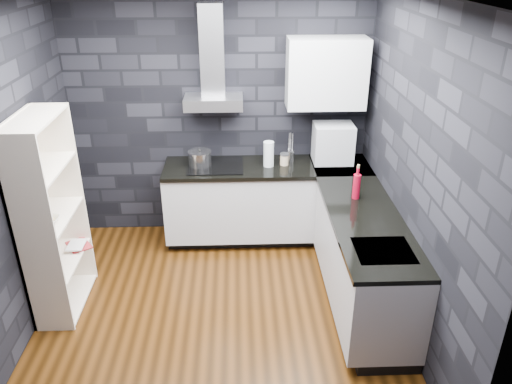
{
  "coord_description": "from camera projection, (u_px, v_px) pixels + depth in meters",
  "views": [
    {
      "loc": [
        0.2,
        -3.6,
        2.98
      ],
      "look_at": [
        0.35,
        0.45,
        1.0
      ],
      "focal_mm": 35.0,
      "sensor_mm": 36.0,
      "label": 1
    }
  ],
  "objects": [
    {
      "name": "utensil_crock",
      "position": [
        290.0,
        156.0,
        5.42
      ],
      "size": [
        0.12,
        0.12,
        0.12
      ],
      "primitive_type": "cylinder",
      "rotation": [
        0.0,
        0.0,
        -0.37
      ],
      "color": "#AFAFB3",
      "rests_on": "counter_back_top"
    },
    {
      "name": "counter_corner_top",
      "position": [
        341.0,
        166.0,
        5.36
      ],
      "size": [
        0.62,
        0.62,
        0.04
      ],
      "primitive_type": "cube",
      "color": "black",
      "rests_on": "counter_right_cab"
    },
    {
      "name": "glass_vase",
      "position": [
        269.0,
        154.0,
        5.25
      ],
      "size": [
        0.13,
        0.13,
        0.27
      ],
      "primitive_type": "cylinder",
      "rotation": [
        0.0,
        0.0,
        0.21
      ],
      "color": "white",
      "rests_on": "counter_back_top"
    },
    {
      "name": "wall_front",
      "position": [
        202.0,
        312.0,
        2.49
      ],
      "size": [
        3.2,
        0.05,
        2.7
      ],
      "primitive_type": "cube",
      "color": "black",
      "rests_on": "ground"
    },
    {
      "name": "hood_chimney",
      "position": [
        212.0,
        50.0,
        4.97
      ],
      "size": [
        0.24,
        0.2,
        0.9
      ],
      "primitive_type": "cube",
      "color": "#B7B7BB",
      "rests_on": "hood_body"
    },
    {
      "name": "pot",
      "position": [
        200.0,
        159.0,
        5.27
      ],
      "size": [
        0.3,
        0.3,
        0.14
      ],
      "primitive_type": "cylinder",
      "rotation": [
        0.0,
        0.0,
        0.32
      ],
      "color": "#AFAFB3",
      "rests_on": "cooktop"
    },
    {
      "name": "wall_left",
      "position": [
        6.0,
        181.0,
        3.89
      ],
      "size": [
        0.05,
        3.2,
        2.7
      ],
      "primitive_type": "cube",
      "color": "black",
      "rests_on": "ground"
    },
    {
      "name": "counter_right_top",
      "position": [
        367.0,
        221.0,
        4.29
      ],
      "size": [
        0.62,
        1.8,
        0.04
      ],
      "primitive_type": "cube",
      "color": "black",
      "rests_on": "counter_right_cab"
    },
    {
      "name": "book_second",
      "position": [
        66.0,
        236.0,
        4.6
      ],
      "size": [
        0.15,
        0.02,
        0.21
      ],
      "primitive_type": "imported",
      "rotation": [
        0.0,
        0.0,
        0.0
      ],
      "color": "#B2B2B2",
      "rests_on": "bookshelf"
    },
    {
      "name": "appliance_garage",
      "position": [
        333.0,
        143.0,
        5.29
      ],
      "size": [
        0.41,
        0.32,
        0.41
      ],
      "primitive_type": "cube",
      "rotation": [
        0.0,
        0.0,
        -0.0
      ],
      "color": "#B2B4BA",
      "rests_on": "counter_back_top"
    },
    {
      "name": "wall_back",
      "position": [
        220.0,
        116.0,
        5.4
      ],
      "size": [
        3.2,
        0.05,
        2.7
      ],
      "primitive_type": "cube",
      "color": "black",
      "rests_on": "ground"
    },
    {
      "name": "counter_back_cab",
      "position": [
        267.0,
        200.0,
        5.51
      ],
      "size": [
        2.2,
        0.6,
        0.76
      ],
      "primitive_type": "cube",
      "color": "silver",
      "rests_on": "ground"
    },
    {
      "name": "sink_rim",
      "position": [
        384.0,
        251.0,
        3.83
      ],
      "size": [
        0.44,
        0.4,
        0.01
      ],
      "primitive_type": "cube",
      "color": "#B7B7BB",
      "rests_on": "counter_right_top"
    },
    {
      "name": "book_red",
      "position": [
        67.0,
        238.0,
        4.61
      ],
      "size": [
        0.17,
        0.13,
        0.25
      ],
      "primitive_type": "imported",
      "rotation": [
        0.0,
        0.0,
        0.61
      ],
      "color": "maroon",
      "rests_on": "bookshelf"
    },
    {
      "name": "wall_right",
      "position": [
        417.0,
        175.0,
        4.0
      ],
      "size": [
        0.05,
        3.2,
        2.7
      ],
      "primitive_type": "cube",
      "color": "black",
      "rests_on": "ground"
    },
    {
      "name": "fruit_bowl",
      "position": [
        46.0,
        221.0,
        4.16
      ],
      "size": [
        0.22,
        0.22,
        0.05
      ],
      "primitive_type": "imported",
      "rotation": [
        0.0,
        0.0,
        -0.1
      ],
      "color": "silver",
      "rests_on": "bookshelf"
    },
    {
      "name": "storage_jar",
      "position": [
        284.0,
        160.0,
        5.32
      ],
      "size": [
        0.12,
        0.12,
        0.11
      ],
      "primitive_type": "cylinder",
      "rotation": [
        0.0,
        0.0,
        -0.35
      ],
      "color": "tan",
      "rests_on": "counter_back_top"
    },
    {
      "name": "red_bottle",
      "position": [
        356.0,
        187.0,
        4.58
      ],
      "size": [
        0.08,
        0.08,
        0.24
      ],
      "primitive_type": "cylinder",
      "rotation": [
        0.0,
        0.0,
        0.18
      ],
      "color": "maroon",
      "rests_on": "counter_right_top"
    },
    {
      "name": "counter_right_cab",
      "position": [
        363.0,
        259.0,
        4.46
      ],
      "size": [
        0.6,
        1.8,
        0.76
      ],
      "primitive_type": "cube",
      "color": "silver",
      "rests_on": "ground"
    },
    {
      "name": "ground",
      "position": [
        220.0,
        313.0,
        4.54
      ],
      "size": [
        3.2,
        3.2,
        0.0
      ],
      "primitive_type": "plane",
      "color": "#3F210A"
    },
    {
      "name": "bookshelf",
      "position": [
        52.0,
        218.0,
        4.29
      ],
      "size": [
        0.52,
        0.86,
        1.8
      ],
      "primitive_type": "cube",
      "rotation": [
        0.0,
        0.0,
        0.24
      ],
      "color": "silver",
      "rests_on": "ground"
    },
    {
      "name": "hood_body",
      "position": [
        214.0,
        102.0,
        5.14
      ],
      "size": [
        0.6,
        0.34,
        0.12
      ],
      "primitive_type": "cube",
      "color": "#B7B7BB",
      "rests_on": "wall_back"
    },
    {
      "name": "toekick_right",
      "position": [
        363.0,
        298.0,
        4.65
      ],
      "size": [
        0.5,
        1.78,
        0.1
      ],
      "primitive_type": "cube",
      "color": "black",
      "rests_on": "ground"
    },
    {
      "name": "counter_back_top",
      "position": [
        267.0,
        167.0,
        5.33
      ],
      "size": [
        2.2,
        0.62,
        0.04
      ],
      "primitive_type": "cube",
      "color": "black",
      "rests_on": "counter_back_cab"
    },
    {
      "name": "toekick_back",
      "position": [
        266.0,
        232.0,
        5.74
      ],
      "size": [
        2.18,
        0.5,
        0.1
      ],
      "primitive_type": "cube",
      "color": "black",
      "rests_on": "ground"
    },
    {
      "name": "upper_cabinet",
      "position": [
        326.0,
        73.0,
        5.04
      ],
      "size": [
        0.8,
        0.35,
        0.7
      ],
      "primitive_type": "cube",
      "color": "silver",
      "rests_on": "wall_back"
    },
    {
      "name": "cooktop",
      "position": [
        215.0,
        166.0,
        5.31
      ],
      "size": [
        0.58,
        0.5,
        0.01
      ],
      "primitive_type": "cube",
      "color": "black",
      "rests_on": "counter_back_top"
    }
  ]
}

